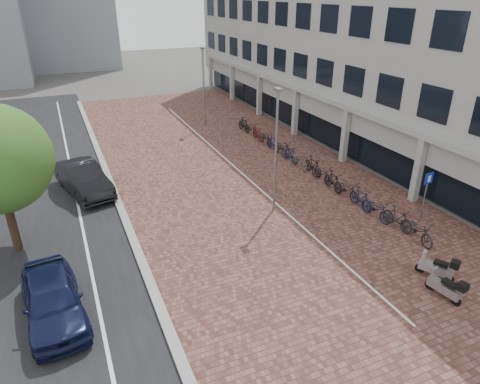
{
  "coord_description": "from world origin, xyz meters",
  "views": [
    {
      "loc": [
        -7.13,
        -10.25,
        9.79
      ],
      "look_at": [
        0.0,
        6.0,
        1.3
      ],
      "focal_mm": 31.72,
      "sensor_mm": 36.0,
      "label": 1
    }
  ],
  "objects_px": {
    "car_dark": "(83,178)",
    "scooter_front": "(436,267)",
    "car_navy": "(52,299)",
    "scooter_back": "(445,286)",
    "parking_sign": "(426,190)"
  },
  "relations": [
    {
      "from": "car_dark",
      "to": "scooter_front",
      "type": "height_order",
      "value": "car_dark"
    },
    {
      "from": "car_navy",
      "to": "scooter_front",
      "type": "xyz_separation_m",
      "value": [
        13.11,
        -3.42,
        -0.25
      ]
    },
    {
      "from": "scooter_back",
      "to": "parking_sign",
      "type": "xyz_separation_m",
      "value": [
        3.34,
        4.43,
        1.17
      ]
    },
    {
      "from": "car_navy",
      "to": "scooter_back",
      "type": "xyz_separation_m",
      "value": [
        12.49,
        -4.39,
        -0.26
      ]
    },
    {
      "from": "car_navy",
      "to": "scooter_front",
      "type": "bearing_deg",
      "value": -20.25
    },
    {
      "from": "car_dark",
      "to": "scooter_front",
      "type": "xyz_separation_m",
      "value": [
        11.28,
        -13.08,
        -0.31
      ]
    },
    {
      "from": "car_dark",
      "to": "parking_sign",
      "type": "bearing_deg",
      "value": -48.81
    },
    {
      "from": "car_navy",
      "to": "car_dark",
      "type": "distance_m",
      "value": 9.83
    },
    {
      "from": "car_navy",
      "to": "car_dark",
      "type": "bearing_deg",
      "value": 73.67
    },
    {
      "from": "car_dark",
      "to": "scooter_front",
      "type": "bearing_deg",
      "value": -63.56
    },
    {
      "from": "scooter_front",
      "to": "parking_sign",
      "type": "xyz_separation_m",
      "value": [
        2.72,
        3.47,
        1.16
      ]
    },
    {
      "from": "scooter_back",
      "to": "car_navy",
      "type": "bearing_deg",
      "value": 152.19
    },
    {
      "from": "car_dark",
      "to": "car_navy",
      "type": "bearing_deg",
      "value": -115.03
    },
    {
      "from": "scooter_front",
      "to": "scooter_back",
      "type": "relative_size",
      "value": 1.01
    },
    {
      "from": "car_navy",
      "to": "parking_sign",
      "type": "distance_m",
      "value": 15.85
    }
  ]
}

